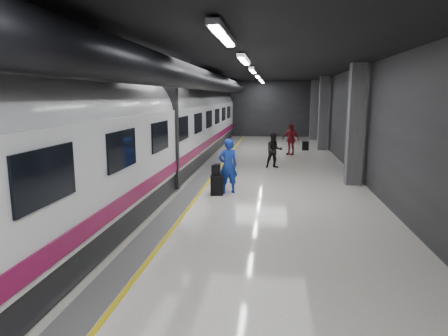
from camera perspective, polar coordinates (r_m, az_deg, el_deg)
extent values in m
plane|color=silver|center=(13.87, 0.56, -3.59)|extent=(40.00, 40.00, 0.00)
cube|color=black|center=(13.52, 0.59, 15.27)|extent=(10.00, 40.00, 0.02)
cube|color=#28282B|center=(33.43, 4.52, 8.38)|extent=(10.00, 0.02, 4.50)
cube|color=#28282B|center=(14.93, -18.96, 5.60)|extent=(0.02, 40.00, 4.50)
cube|color=#28282B|center=(13.86, 21.66, 5.12)|extent=(0.02, 40.00, 4.50)
cube|color=slate|center=(14.08, -4.92, -3.39)|extent=(0.65, 39.80, 0.01)
cube|color=yellow|center=(14.01, -3.31, -3.44)|extent=(0.10, 39.80, 0.01)
cylinder|color=black|center=(13.69, -4.97, 12.86)|extent=(0.80, 38.00, 0.80)
cube|color=silver|center=(7.52, -0.10, 18.54)|extent=(0.22, 2.60, 0.10)
cube|color=silver|center=(12.46, 2.89, 15.22)|extent=(0.22, 2.60, 0.10)
cube|color=silver|center=(17.44, 4.15, 13.78)|extent=(0.22, 2.60, 0.10)
cube|color=silver|center=(22.43, 4.84, 12.98)|extent=(0.22, 2.60, 0.10)
cube|color=silver|center=(27.42, 5.28, 12.47)|extent=(0.22, 2.60, 0.10)
cube|color=silver|center=(31.41, 5.52, 12.17)|extent=(0.22, 2.60, 0.10)
cube|color=#515154|center=(15.71, 18.26, 5.84)|extent=(0.55, 0.55, 4.50)
cube|color=#515154|center=(25.58, 14.00, 7.56)|extent=(0.55, 0.55, 4.50)
cube|color=#515154|center=(31.54, 12.72, 8.06)|extent=(0.55, 0.55, 4.50)
cube|color=black|center=(14.52, -12.30, -1.78)|extent=(2.80, 38.00, 0.60)
cube|color=white|center=(14.30, -12.51, 3.71)|extent=(2.90, 38.00, 2.20)
cylinder|color=white|center=(14.22, -12.66, 7.52)|extent=(2.80, 38.00, 2.80)
cube|color=maroon|center=(13.99, -6.70, 0.44)|extent=(0.04, 38.00, 0.35)
cube|color=black|center=(14.27, -12.55, 4.71)|extent=(3.05, 0.25, 3.80)
cube|color=black|center=(6.43, -24.08, -1.10)|extent=(0.05, 1.60, 0.85)
cube|color=black|center=(9.09, -14.35, 2.56)|extent=(0.05, 1.60, 0.85)
cube|color=black|center=(11.91, -9.11, 4.50)|extent=(0.05, 1.60, 0.85)
cube|color=black|center=(14.80, -5.88, 5.68)|extent=(0.05, 1.60, 0.85)
cube|color=black|center=(17.73, -3.70, 6.45)|extent=(0.05, 1.60, 0.85)
cube|color=black|center=(20.68, -2.14, 7.01)|extent=(0.05, 1.60, 0.85)
cube|color=black|center=(23.64, -0.97, 7.42)|extent=(0.05, 1.60, 0.85)
cube|color=black|center=(26.61, -0.05, 7.73)|extent=(0.05, 1.60, 0.85)
cube|color=black|center=(29.59, 0.68, 7.98)|extent=(0.05, 1.60, 0.85)
imported|color=#1841BB|center=(13.69, 0.57, 0.29)|extent=(0.82, 0.70, 1.90)
cube|color=black|center=(13.51, -1.05, -2.50)|extent=(0.46, 0.34, 0.68)
cube|color=black|center=(13.39, -1.19, -0.35)|extent=(0.30, 0.24, 0.36)
imported|color=black|center=(18.71, 7.17, 2.51)|extent=(0.92, 0.79, 1.65)
imported|color=maroon|center=(23.08, 9.50, 4.08)|extent=(1.12, 0.93, 1.79)
cube|color=black|center=(25.26, 11.54, 3.12)|extent=(0.41, 0.30, 0.55)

